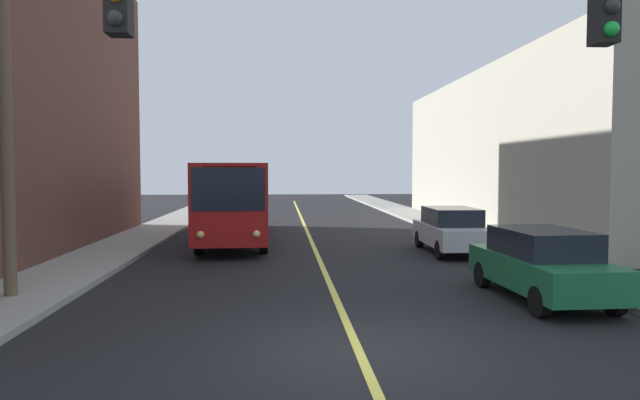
# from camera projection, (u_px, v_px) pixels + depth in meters

# --- Properties ---
(ground_plane) EXTENTS (120.00, 120.00, 0.00)m
(ground_plane) POSITION_uv_depth(u_px,v_px,m) (358.00, 350.00, 9.35)
(ground_plane) COLOR black
(sidewalk_left) EXTENTS (2.50, 90.00, 0.15)m
(sidewalk_left) POSITION_uv_depth(u_px,v_px,m) (100.00, 257.00, 18.81)
(sidewalk_left) COLOR gray
(sidewalk_left) RESTS_ON ground
(sidewalk_right) EXTENTS (2.50, 90.00, 0.15)m
(sidewalk_right) POSITION_uv_depth(u_px,v_px,m) (525.00, 253.00, 19.81)
(sidewalk_right) COLOR gray
(sidewalk_right) RESTS_ON ground
(lane_stripe_center) EXTENTS (0.16, 60.00, 0.01)m
(lane_stripe_center) POSITION_uv_depth(u_px,v_px,m) (311.00, 239.00, 24.30)
(lane_stripe_center) COLOR #D8CC4C
(lane_stripe_center) RESTS_ON ground
(building_right_warehouse) EXTENTS (12.00, 25.42, 7.95)m
(building_right_warehouse) POSITION_uv_depth(u_px,v_px,m) (581.00, 151.00, 29.85)
(building_right_warehouse) COLOR gray
(building_right_warehouse) RESTS_ON ground
(city_bus) EXTENTS (2.98, 12.23, 3.20)m
(city_bus) POSITION_uv_depth(u_px,v_px,m) (236.00, 197.00, 24.17)
(city_bus) COLOR maroon
(city_bus) RESTS_ON ground
(parked_car_green) EXTENTS (1.93, 4.45, 1.62)m
(parked_car_green) POSITION_uv_depth(u_px,v_px,m) (542.00, 263.00, 12.96)
(parked_car_green) COLOR #196038
(parked_car_green) RESTS_ON ground
(parked_car_silver) EXTENTS (1.87, 4.43, 1.62)m
(parked_car_silver) POSITION_uv_depth(u_px,v_px,m) (451.00, 229.00, 20.31)
(parked_car_silver) COLOR #B7B7BC
(parked_car_silver) RESTS_ON ground
(utility_pole_near) EXTENTS (2.40, 0.28, 11.26)m
(utility_pole_near) POSITION_uv_depth(u_px,v_px,m) (3.00, 18.00, 12.47)
(utility_pole_near) COLOR brown
(utility_pole_near) RESTS_ON sidewalk_left
(fire_hydrant) EXTENTS (0.44, 0.26, 0.84)m
(fire_hydrant) POSITION_uv_depth(u_px,v_px,m) (552.00, 250.00, 17.03)
(fire_hydrant) COLOR red
(fire_hydrant) RESTS_ON sidewalk_right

